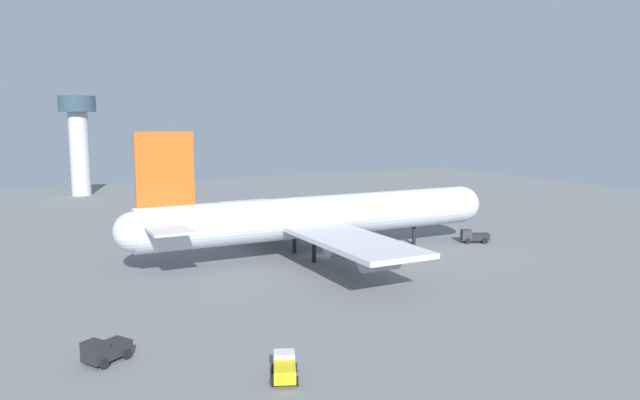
# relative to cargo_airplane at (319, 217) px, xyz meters

# --- Properties ---
(ground_plane) EXTENTS (267.15, 267.15, 0.00)m
(ground_plane) POSITION_rel_cargo_airplane_xyz_m (0.16, -0.00, -6.66)
(ground_plane) COLOR slate
(cargo_airplane) EXTENTS (66.79, 57.96, 21.06)m
(cargo_airplane) POSITION_rel_cargo_airplane_xyz_m (0.00, 0.00, 0.00)
(cargo_airplane) COLOR silver
(cargo_airplane) RESTS_ON ground_plane
(fuel_truck) EXTENTS (5.42, 3.90, 2.45)m
(fuel_truck) POSITION_rel_cargo_airplane_xyz_m (30.44, -3.75, -5.44)
(fuel_truck) COLOR #333338
(fuel_truck) RESTS_ON ground_plane
(cargo_loader) EXTENTS (4.41, 3.02, 2.36)m
(cargo_loader) POSITION_rel_cargo_airplane_xyz_m (-3.23, 27.88, -5.46)
(cargo_loader) COLOR #2D5193
(cargo_loader) RESTS_ON ground_plane
(baggage_tug) EXTENTS (4.85, 4.19, 2.34)m
(baggage_tug) POSITION_rel_cargo_airplane_xyz_m (-38.04, -29.90, -5.48)
(baggage_tug) COLOR #232328
(baggage_tug) RESTS_ON ground_plane
(catering_truck) EXTENTS (3.55, 4.82, 1.94)m
(catering_truck) POSITION_rel_cargo_airplane_xyz_m (-24.35, -40.86, -5.64)
(catering_truck) COLOR silver
(catering_truck) RESTS_ON ground_plane
(safety_cone_nose) EXTENTS (0.51, 0.51, 0.73)m
(safety_cone_nose) POSITION_rel_cargo_airplane_xyz_m (30.22, -2.60, -6.30)
(safety_cone_nose) COLOR orange
(safety_cone_nose) RESTS_ON ground_plane
(control_tower) EXTENTS (10.64, 10.64, 29.62)m
(control_tower) POSITION_rel_cargo_airplane_xyz_m (-27.69, 103.39, 11.78)
(control_tower) COLOR silver
(control_tower) RESTS_ON ground_plane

